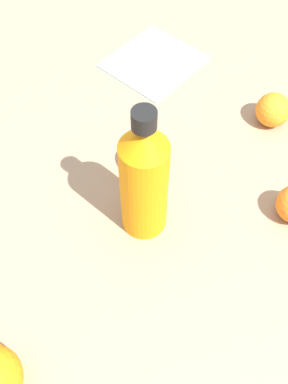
# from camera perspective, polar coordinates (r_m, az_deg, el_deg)

# --- Properties ---
(ground_plane) EXTENTS (2.40, 2.40, 0.00)m
(ground_plane) POSITION_cam_1_polar(r_m,az_deg,el_deg) (0.80, -1.21, -0.70)
(ground_plane) COLOR #9E7F60
(water_bottle) EXTENTS (0.07, 0.07, 0.25)m
(water_bottle) POSITION_cam_1_polar(r_m,az_deg,el_deg) (0.69, -0.00, 1.59)
(water_bottle) COLOR orange
(water_bottle) RESTS_ON ground_plane
(orange_0) EXTENTS (0.06, 0.06, 0.06)m
(orange_0) POSITION_cam_1_polar(r_m,az_deg,el_deg) (0.92, 14.94, 9.31)
(orange_0) COLOR orange
(orange_0) RESTS_ON ground_plane
(orange_3) EXTENTS (0.07, 0.07, 0.07)m
(orange_3) POSITION_cam_1_polar(r_m,az_deg,el_deg) (0.81, 0.21, 4.29)
(orange_3) COLOR orange
(orange_3) RESTS_ON ground_plane
(folded_napkin) EXTENTS (0.22, 0.21, 0.01)m
(folded_napkin) POSITION_cam_1_polar(r_m,az_deg,el_deg) (1.03, 1.20, 15.08)
(folded_napkin) COLOR #99BFD8
(folded_napkin) RESTS_ON ground_plane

